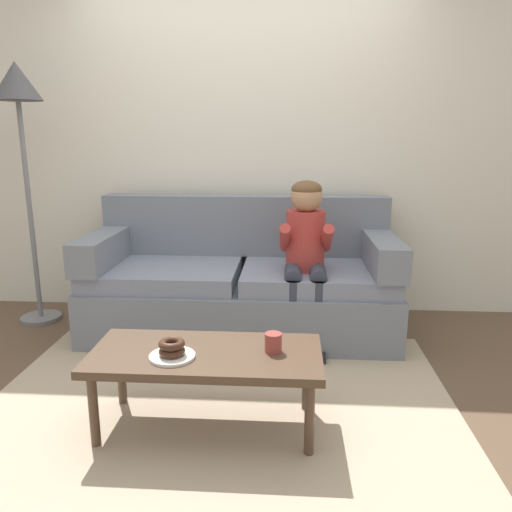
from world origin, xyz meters
name	(u,v)px	position (x,y,z in m)	size (l,w,h in m)	color
ground	(226,384)	(0.00, 0.00, 0.00)	(10.00, 10.00, 0.00)	brown
wall_back	(246,134)	(0.00, 1.40, 1.40)	(8.00, 0.10, 2.80)	silver
area_rug	(220,407)	(0.00, -0.25, 0.01)	(2.46, 1.92, 0.01)	tan
couch	(242,284)	(0.01, 0.85, 0.34)	(2.14, 0.90, 0.95)	slate
coffee_table	(206,360)	(-0.03, -0.44, 0.36)	(1.08, 0.50, 0.40)	#4C3828
person_child	(306,247)	(0.46, 0.64, 0.67)	(0.34, 0.58, 1.10)	#AD3833
plate	(172,356)	(-0.17, -0.51, 0.41)	(0.21, 0.21, 0.01)	white
donut	(172,351)	(-0.17, -0.51, 0.43)	(0.12, 0.12, 0.04)	#422619
donut_second	(172,344)	(-0.17, -0.51, 0.47)	(0.12, 0.12, 0.04)	#422619
mug	(273,343)	(0.28, -0.42, 0.44)	(0.08, 0.08, 0.09)	#993D38
toy_controller	(142,371)	(-0.51, 0.08, 0.03)	(0.23, 0.09, 0.05)	blue
floor_lamp	(19,110)	(-1.56, 0.94, 1.56)	(0.34, 0.34, 1.88)	slate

